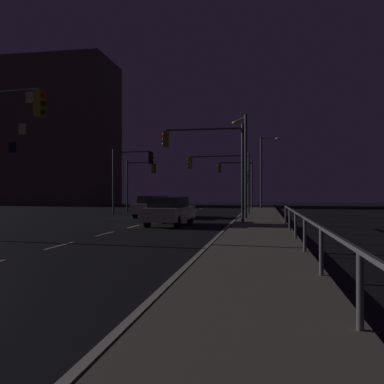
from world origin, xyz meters
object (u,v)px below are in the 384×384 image
traffic_light_far_left (220,170)px  traffic_light_mid_left (236,175)px  traffic_light_mid_right (140,176)px  building_distant (36,134)px  car (170,211)px  street_lamp_mid_block (244,155)px  street_lamp_across_street (264,165)px  traffic_light_near_left (130,168)px  traffic_light_far_right (207,153)px  car_oncoming (152,206)px

traffic_light_far_left → traffic_light_mid_left: 8.31m
traffic_light_mid_right → building_distant: size_ratio=0.21×
traffic_light_mid_left → building_distant: (-30.58, 14.50, 6.84)m
car → street_lamp_mid_block: bearing=56.0°
traffic_light_mid_left → street_lamp_mid_block: bearing=-84.3°
street_lamp_across_street → building_distant: size_ratio=0.33×
traffic_light_far_left → traffic_light_mid_right: size_ratio=1.08×
traffic_light_far_left → traffic_light_near_left: size_ratio=0.96×
traffic_light_far_left → building_distant: size_ratio=0.22×
car → traffic_light_near_left: 12.22m
traffic_light_far_left → traffic_light_far_right: (0.31, -9.70, 0.45)m
traffic_light_far_right → building_distant: building_distant is taller
street_lamp_across_street → traffic_light_far_left: bearing=-108.2°
traffic_light_mid_left → building_distant: size_ratio=0.21×
car_oncoming → traffic_light_far_right: bearing=-49.2°
traffic_light_far_left → building_distant: (-29.75, 22.77, 6.80)m
traffic_light_far_left → traffic_light_mid_left: size_ratio=1.05×
traffic_light_near_left → traffic_light_mid_right: traffic_light_near_left is taller
car_oncoming → traffic_light_near_left: bearing=130.8°
car_oncoming → street_lamp_mid_block: street_lamp_mid_block is taller
car_oncoming → traffic_light_mid_right: size_ratio=0.92×
car_oncoming → traffic_light_far_right: traffic_light_far_right is taller
traffic_light_far_left → traffic_light_mid_right: (-7.69, 3.16, -0.31)m
traffic_light_far_left → street_lamp_across_street: street_lamp_across_street is taller
traffic_light_mid_left → traffic_light_mid_right: bearing=-149.0°
street_lamp_across_street → street_lamp_mid_block: street_lamp_across_street is taller
street_lamp_mid_block → building_distant: (-31.98, 28.62, 6.18)m
traffic_light_mid_right → traffic_light_mid_left: (8.51, 5.11, 0.26)m
car → building_distant: building_distant is taller
street_lamp_mid_block → traffic_light_far_right: bearing=-116.4°
car → traffic_light_mid_left: traffic_light_mid_left is taller
street_lamp_across_street → traffic_light_far_right: bearing=-99.0°
traffic_light_far_right → building_distant: size_ratio=0.24×
traffic_light_mid_left → street_lamp_across_street: size_ratio=0.65×
car_oncoming → building_distant: size_ratio=0.19×
traffic_light_far_right → traffic_light_near_left: bearing=130.8°
traffic_light_mid_left → traffic_light_near_left: bearing=-130.9°
car → street_lamp_mid_block: (3.75, 5.55, 3.45)m
car_oncoming → street_lamp_mid_block: bearing=-14.3°
building_distant → car: bearing=-50.4°
traffic_light_far_right → street_lamp_mid_block: 4.31m
car_oncoming → traffic_light_mid_left: (5.32, 12.40, 2.79)m
traffic_light_far_right → traffic_light_mid_left: (0.52, 17.97, -0.49)m
street_lamp_across_street → car_oncoming: bearing=-118.2°
street_lamp_across_street → traffic_light_mid_right: bearing=-145.5°
traffic_light_near_left → car: bearing=-61.3°
street_lamp_across_street → car: bearing=-102.9°
traffic_light_mid_right → traffic_light_mid_left: 9.93m
traffic_light_near_left → traffic_light_mid_left: 12.26m
street_lamp_across_street → street_lamp_mid_block: 16.81m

